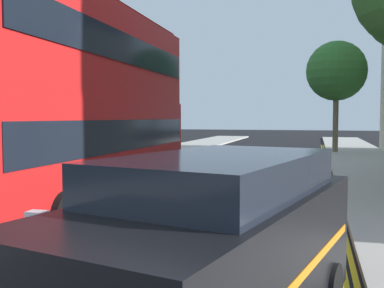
% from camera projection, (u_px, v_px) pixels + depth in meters
% --- Properties ---
extents(sidewalk_left, '(4.00, 80.00, 0.14)m').
position_uv_depth(sidewalk_left, '(65.00, 175.00, 19.06)').
color(sidewalk_left, '#ADA89E').
rests_on(sidewalk_left, ground).
extents(kerb_line_outer, '(0.10, 56.00, 0.01)m').
position_uv_depth(kerb_line_outer, '(336.00, 197.00, 14.24)').
color(kerb_line_outer, yellow).
rests_on(kerb_line_outer, ground).
extents(kerb_line_inner, '(0.10, 56.00, 0.01)m').
position_uv_depth(kerb_line_inner, '(331.00, 197.00, 14.28)').
color(kerb_line_inner, yellow).
rests_on(kerb_line_inner, ground).
extents(keep_left_bollard, '(0.36, 0.28, 1.11)m').
position_uv_depth(keep_left_bollard, '(38.00, 253.00, 6.36)').
color(keep_left_bollard, silver).
rests_on(keep_left_bollard, traffic_island).
extents(double_decker_bus_away, '(2.94, 10.85, 5.64)m').
position_uv_depth(double_decker_bus_away, '(85.00, 99.00, 12.54)').
color(double_decker_bus_away, red).
rests_on(double_decker_bus_away, ground).
extents(taxi_minivan, '(2.94, 5.12, 2.12)m').
position_uv_depth(taxi_minivan, '(212.00, 255.00, 4.76)').
color(taxi_minivan, black).
rests_on(taxi_minivan, ground).
extents(street_tree_far, '(4.07, 4.07, 7.59)m').
position_uv_depth(street_tree_far, '(336.00, 71.00, 30.71)').
color(street_tree_far, '#6B6047').
rests_on(street_tree_far, sidewalk_right).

